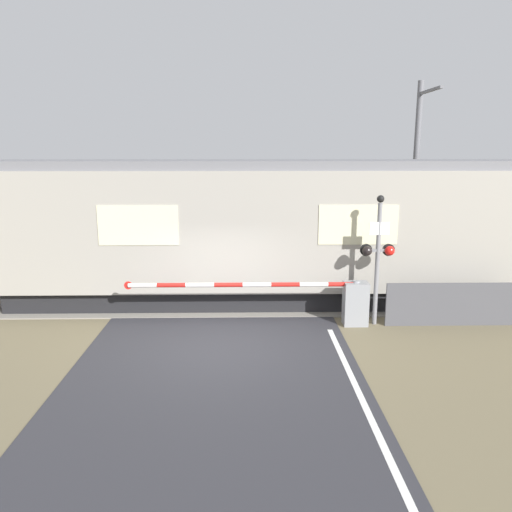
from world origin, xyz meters
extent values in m
plane|color=#6B6047|center=(0.00, 0.00, 0.00)|extent=(80.00, 80.00, 0.00)
cube|color=gray|center=(0.00, 3.55, 0.01)|extent=(36.00, 3.20, 0.03)
cube|color=#595451|center=(0.00, 2.83, 0.08)|extent=(36.00, 0.08, 0.10)
cube|color=#595451|center=(0.00, 4.27, 0.08)|extent=(36.00, 0.08, 0.10)
cube|color=black|center=(3.50, 3.55, 0.30)|extent=(18.82, 2.46, 0.60)
cube|color=#9E998E|center=(3.50, 3.55, 2.20)|extent=(20.46, 2.89, 3.21)
cube|color=slate|center=(3.50, 3.55, 3.93)|extent=(20.05, 2.66, 0.24)
cube|color=beige|center=(3.50, 2.10, 2.44)|extent=(2.05, 0.02, 1.03)
cube|color=beige|center=(-2.13, 2.10, 2.44)|extent=(2.05, 0.02, 1.03)
cube|color=gray|center=(3.36, 1.42, 0.55)|extent=(0.60, 0.44, 1.10)
cylinder|color=gray|center=(3.36, 1.42, 1.05)|extent=(0.16, 0.16, 0.18)
cylinder|color=red|center=(3.00, 1.42, 1.05)|extent=(0.71, 0.11, 0.11)
cylinder|color=white|center=(2.30, 1.42, 1.05)|extent=(0.71, 0.11, 0.11)
cylinder|color=red|center=(1.59, 1.42, 1.05)|extent=(0.71, 0.11, 0.11)
cylinder|color=white|center=(0.89, 1.42, 1.05)|extent=(0.71, 0.11, 0.11)
cylinder|color=red|center=(0.18, 1.42, 1.05)|extent=(0.71, 0.11, 0.11)
cylinder|color=white|center=(-0.53, 1.42, 1.05)|extent=(0.71, 0.11, 0.11)
cylinder|color=red|center=(-1.23, 1.42, 1.05)|extent=(0.71, 0.11, 0.11)
cylinder|color=white|center=(-1.94, 1.42, 1.05)|extent=(0.71, 0.11, 0.11)
cylinder|color=red|center=(-2.29, 1.42, 1.05)|extent=(0.20, 0.02, 0.20)
cylinder|color=gray|center=(3.87, 1.46, 1.54)|extent=(0.11, 0.11, 3.07)
cube|color=gray|center=(3.87, 1.46, 1.90)|extent=(0.68, 0.07, 0.07)
sphere|color=black|center=(3.59, 1.41, 1.90)|extent=(0.24, 0.24, 0.24)
sphere|color=red|center=(4.14, 1.41, 1.90)|extent=(0.24, 0.24, 0.24)
cylinder|color=black|center=(3.59, 1.52, 1.90)|extent=(0.30, 0.06, 0.30)
cylinder|color=black|center=(4.14, 1.52, 1.90)|extent=(0.30, 0.06, 0.30)
cube|color=white|center=(3.87, 1.42, 2.46)|extent=(0.48, 0.02, 0.31)
sphere|color=black|center=(3.87, 1.46, 3.17)|extent=(0.18, 0.18, 0.18)
cylinder|color=slate|center=(6.23, 6.11, 3.24)|extent=(0.20, 0.20, 6.49)
cube|color=slate|center=(6.23, 5.21, 6.09)|extent=(0.10, 1.80, 0.08)
cube|color=#4C4C51|center=(5.80, 1.32, 0.55)|extent=(3.41, 0.06, 1.10)
camera|label=1|loc=(0.64, -10.50, 4.34)|focal=35.00mm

